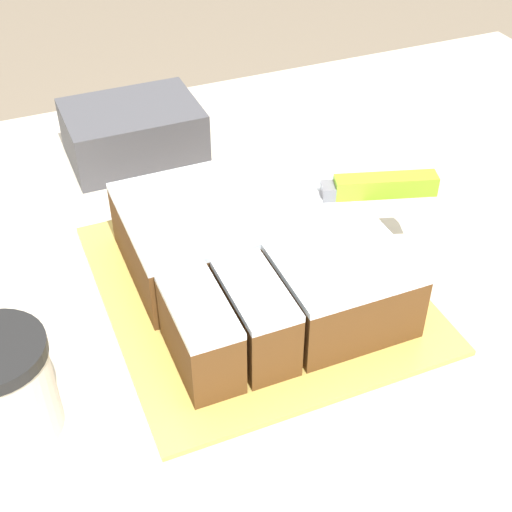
{
  "coord_description": "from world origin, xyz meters",
  "views": [
    {
      "loc": [
        -0.23,
        -0.49,
        1.43
      ],
      "look_at": [
        -0.01,
        0.05,
        0.96
      ],
      "focal_mm": 50.0,
      "sensor_mm": 36.0,
      "label": 1
    }
  ],
  "objects_px": {
    "knife": "(353,189)",
    "coffee_cup": "(3,388)",
    "cake_board": "(256,285)",
    "cake": "(257,254)",
    "storage_box": "(133,132)"
  },
  "relations": [
    {
      "from": "cake_board",
      "to": "knife",
      "type": "distance_m",
      "value": 0.15
    },
    {
      "from": "storage_box",
      "to": "cake_board",
      "type": "bearing_deg",
      "value": -81.61
    },
    {
      "from": "storage_box",
      "to": "knife",
      "type": "bearing_deg",
      "value": -61.87
    },
    {
      "from": "cake_board",
      "to": "cake",
      "type": "bearing_deg",
      "value": 47.76
    },
    {
      "from": "knife",
      "to": "cake",
      "type": "bearing_deg",
      "value": 21.88
    },
    {
      "from": "coffee_cup",
      "to": "storage_box",
      "type": "distance_m",
      "value": 0.47
    },
    {
      "from": "knife",
      "to": "coffee_cup",
      "type": "xyz_separation_m",
      "value": [
        -0.39,
        -0.1,
        -0.04
      ]
    },
    {
      "from": "cake_board",
      "to": "knife",
      "type": "bearing_deg",
      "value": 5.78
    },
    {
      "from": "cake",
      "to": "knife",
      "type": "distance_m",
      "value": 0.13
    },
    {
      "from": "cake_board",
      "to": "storage_box",
      "type": "xyz_separation_m",
      "value": [
        -0.05,
        0.32,
        0.03
      ]
    },
    {
      "from": "knife",
      "to": "coffee_cup",
      "type": "bearing_deg",
      "value": 31.78
    },
    {
      "from": "cake_board",
      "to": "cake",
      "type": "xyz_separation_m",
      "value": [
        0.0,
        0.0,
        0.04
      ]
    },
    {
      "from": "knife",
      "to": "storage_box",
      "type": "bearing_deg",
      "value": -44.76
    },
    {
      "from": "cake_board",
      "to": "cake",
      "type": "relative_size",
      "value": 1.27
    },
    {
      "from": "knife",
      "to": "storage_box",
      "type": "height_order",
      "value": "knife"
    }
  ]
}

